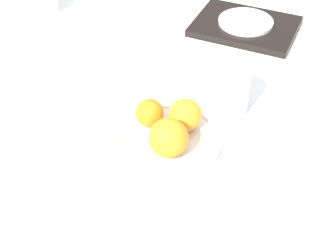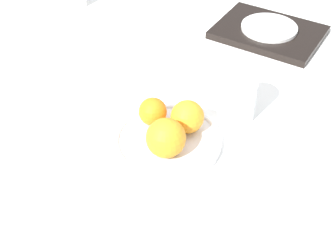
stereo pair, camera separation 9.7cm
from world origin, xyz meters
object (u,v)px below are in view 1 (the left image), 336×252
orange_2 (149,113)px  side_plate (246,22)px  orange_0 (185,115)px  serving_tray (245,26)px  water_glass (232,91)px  fruit_platter (168,140)px  cup_1 (45,0)px  orange_1 (169,138)px

orange_2 → side_plate: orange_2 is taller
orange_0 → side_plate: orange_0 is taller
serving_tray → water_glass: bearing=-78.2°
fruit_platter → serving_tray: (0.01, 0.54, 0.00)m
water_glass → cup_1: water_glass is taller
orange_1 → cup_1: orange_1 is taller
orange_0 → orange_2: orange_0 is taller
cup_1 → orange_2: bearing=-34.5°
orange_2 → side_plate: bearing=82.6°
orange_0 → water_glass: bearing=58.5°
orange_0 → water_glass: (0.07, 0.11, 0.01)m
serving_tray → orange_0: bearing=-88.8°
side_plate → cup_1: (-0.60, -0.14, 0.01)m
cup_1 → water_glass: bearing=-19.1°
orange_2 → serving_tray: bearing=82.6°
orange_2 → serving_tray: 0.51m
fruit_platter → orange_0: bearing=69.3°
orange_1 → serving_tray: (-0.01, 0.58, -0.04)m
side_plate → cup_1: size_ratio=2.10×
orange_1 → water_glass: size_ratio=0.74×
water_glass → cup_1: (-0.68, 0.23, -0.02)m
orange_1 → water_glass: (0.07, 0.20, 0.00)m
orange_0 → orange_2: size_ratio=1.16×
orange_0 → water_glass: size_ratio=0.65×
orange_1 → side_plate: 0.58m
orange_1 → orange_2: 0.10m
serving_tray → cup_1: (-0.60, -0.14, 0.03)m
orange_2 → cup_1: size_ratio=0.82×
serving_tray → cup_1: cup_1 is taller
orange_2 → water_glass: water_glass is taller
cup_1 → side_plate: bearing=13.5°
fruit_platter → serving_tray: 0.54m
water_glass → orange_0: bearing=-121.5°
orange_0 → water_glass: water_glass is taller
orange_2 → cup_1: (-0.53, 0.37, -0.01)m
orange_2 → cup_1: 0.64m
orange_0 → fruit_platter: bearing=-110.7°
orange_0 → orange_2: (-0.08, -0.02, -0.01)m
orange_0 → water_glass: 0.13m
orange_0 → orange_1: orange_1 is taller
fruit_platter → side_plate: (0.01, 0.54, 0.02)m
orange_0 → orange_1: bearing=-90.7°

